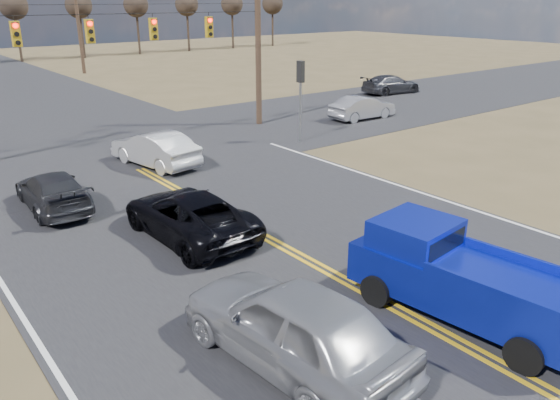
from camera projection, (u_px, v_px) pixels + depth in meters
ground at (407, 315)px, 12.18m from camera, size 160.00×160.00×0.00m
road_main at (187, 196)px, 19.56m from camera, size 14.00×120.00×0.02m
road_cross at (103, 150)px, 25.47m from camera, size 120.00×12.00×0.02m
signal_gantry at (103, 37)px, 23.84m from camera, size 19.60×4.83×10.00m
utility_poles at (98, 34)px, 22.91m from camera, size 19.60×58.32×10.00m
treeline at (31, 16)px, 30.10m from camera, size 87.00×117.80×7.40m
pickup_truck at (460, 277)px, 11.86m from camera, size 2.55×5.39×1.95m
silver_suv at (293, 324)px, 10.32m from camera, size 2.50×5.21×1.72m
black_suv at (189, 215)px, 15.99m from camera, size 2.41×5.03×1.38m
white_car_queue at (155, 149)px, 22.83m from camera, size 2.28×4.63×1.46m
dgrey_car_queue at (53, 191)px, 18.15m from camera, size 1.95×4.39×1.25m
cross_car_east_near at (362, 108)px, 31.66m from camera, size 1.60×4.17×1.36m
cross_car_east_far at (391, 84)px, 40.20m from camera, size 2.50×4.88×1.36m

